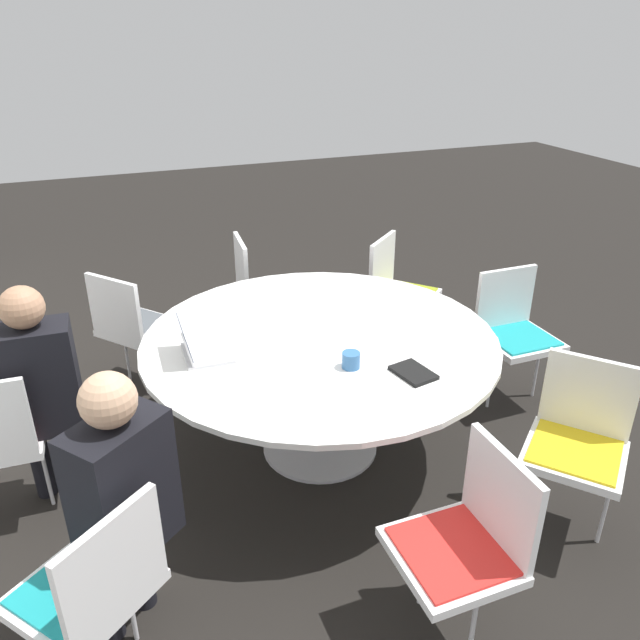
# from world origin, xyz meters

# --- Properties ---
(ground_plane) EXTENTS (16.00, 16.00, 0.00)m
(ground_plane) POSITION_xyz_m (0.00, 0.00, 0.00)
(ground_plane) COLOR black
(conference_table) EXTENTS (1.92, 1.92, 0.73)m
(conference_table) POSITION_xyz_m (0.00, 0.00, 0.64)
(conference_table) COLOR #B7B7BC
(conference_table) RESTS_ON ground_plane
(chair_1) EXTENTS (0.60, 0.61, 0.87)m
(chair_1) POSITION_xyz_m (-1.07, 1.26, 0.52)
(chair_1) COLOR white
(chair_1) RESTS_ON ground_plane
(chair_2) EXTENTS (0.44, 0.42, 0.87)m
(chair_2) POSITION_xyz_m (-1.36, -0.07, 0.52)
(chair_2) COLOR white
(chair_2) RESTS_ON ground_plane
(chair_3) EXTENTS (0.61, 0.60, 0.87)m
(chair_3) POSITION_xyz_m (-1.00, -0.92, 0.52)
(chair_3) COLOR white
(chair_3) RESTS_ON ground_plane
(chair_4) EXTENTS (0.42, 0.44, 0.87)m
(chair_4) POSITION_xyz_m (0.06, -1.36, 0.52)
(chair_4) COLOR white
(chair_4) RESTS_ON ground_plane
(chair_5) EXTENTS (0.61, 0.61, 0.87)m
(chair_5) POSITION_xyz_m (0.94, -0.98, 0.52)
(chair_5) COLOR white
(chair_5) RESTS_ON ground_plane
(chair_6) EXTENTS (0.47, 0.46, 0.87)m
(chair_6) POSITION_xyz_m (1.36, -0.05, 0.52)
(chair_6) COLOR white
(chair_6) RESTS_ON ground_plane
(chair_7) EXTENTS (0.61, 0.60, 0.87)m
(chair_7) POSITION_xyz_m (1.02, 0.90, 0.52)
(chair_7) COLOR white
(chair_7) RESTS_ON ground_plane
(person_0) EXTENTS (0.27, 0.37, 1.22)m
(person_0) POSITION_xyz_m (0.07, 1.41, 0.72)
(person_0) COLOR black
(person_0) RESTS_ON ground_plane
(person_1) EXTENTS (0.40, 0.42, 1.22)m
(person_1) POSITION_xyz_m (-0.86, 1.13, 0.72)
(person_1) COLOR black
(person_1) RESTS_ON ground_plane
(laptop) EXTENTS (0.29, 0.27, 0.21)m
(laptop) POSITION_xyz_m (0.03, 0.65, 0.79)
(laptop) COLOR silver
(laptop) RESTS_ON conference_table
(spiral_notebook) EXTENTS (0.23, 0.19, 0.02)m
(spiral_notebook) POSITION_xyz_m (-0.54, -0.27, 0.74)
(spiral_notebook) COLOR black
(spiral_notebook) RESTS_ON conference_table
(coffee_cup) EXTENTS (0.09, 0.09, 0.08)m
(coffee_cup) POSITION_xyz_m (-0.36, -0.02, 0.78)
(coffee_cup) COLOR #33669E
(coffee_cup) RESTS_ON conference_table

